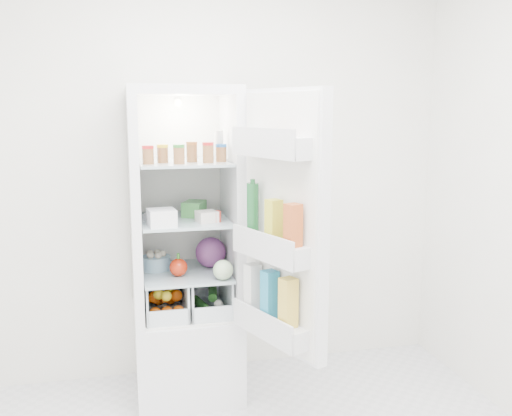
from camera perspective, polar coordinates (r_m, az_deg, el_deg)
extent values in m
cube|color=white|center=(3.57, -4.58, 3.82)|extent=(3.00, 0.02, 2.60)
cube|color=white|center=(3.54, -6.90, -13.95)|extent=(0.60, 0.60, 0.50)
cube|color=white|center=(3.24, -7.47, 11.57)|extent=(0.60, 0.60, 0.05)
cube|color=white|center=(3.55, -7.69, 0.89)|extent=(0.60, 0.05, 1.25)
cube|color=white|center=(3.27, -12.01, -0.03)|extent=(0.05, 0.60, 1.25)
cube|color=white|center=(3.32, -2.50, 0.34)|extent=(0.05, 0.60, 1.25)
cube|color=white|center=(3.52, -7.64, 0.81)|extent=(0.50, 0.01, 1.25)
sphere|color=white|center=(3.45, -7.81, 10.37)|extent=(0.05, 0.05, 0.05)
cube|color=#A0B4BB|center=(3.35, -7.02, -6.43)|extent=(0.49, 0.53, 0.01)
cube|color=#A0B4BB|center=(3.27, -7.14, -1.21)|extent=(0.49, 0.53, 0.02)
cube|color=#A0B4BB|center=(3.23, -7.27, 4.55)|extent=(0.49, 0.53, 0.02)
cylinder|color=#B21919|center=(3.07, -10.74, 5.13)|extent=(0.06, 0.06, 0.08)
cylinder|color=gold|center=(3.13, -9.32, 5.25)|extent=(0.06, 0.06, 0.08)
cylinder|color=#267226|center=(3.05, -7.71, 5.18)|extent=(0.06, 0.06, 0.08)
cylinder|color=brown|center=(3.16, -6.44, 5.37)|extent=(0.06, 0.06, 0.08)
cylinder|color=#B21919|center=(3.10, -4.81, 5.31)|extent=(0.06, 0.06, 0.08)
cylinder|color=#194C8C|center=(3.16, -3.50, 5.42)|extent=(0.06, 0.06, 0.08)
cylinder|color=silver|center=(3.23, -3.72, 6.24)|extent=(0.06, 0.06, 0.17)
cube|color=white|center=(3.08, -9.42, -0.97)|extent=(0.16, 0.16, 0.09)
cube|color=silver|center=(3.16, -4.95, -0.85)|extent=(0.13, 0.13, 0.06)
cylinder|color=red|center=(3.17, -4.30, -0.86)|extent=(0.11, 0.11, 0.06)
cube|color=silver|center=(3.26, -9.62, -0.82)|extent=(0.19, 0.17, 0.04)
cube|color=#408E40|center=(3.34, -6.21, -0.07)|extent=(0.16, 0.18, 0.09)
sphere|color=#63225E|center=(3.39, -4.56, -4.44)|extent=(0.18, 0.18, 0.18)
sphere|color=#B9230B|center=(3.24, -7.76, -5.90)|extent=(0.10, 0.10, 0.10)
cylinder|color=#8CB8D2|center=(3.40, -9.97, -5.43)|extent=(0.22, 0.22, 0.08)
sphere|color=#AECC99|center=(3.15, -3.31, -6.21)|extent=(0.11, 0.11, 0.11)
sphere|color=#FF600D|center=(3.28, -10.03, -10.35)|extent=(0.07, 0.07, 0.07)
sphere|color=#FF600D|center=(3.28, -8.88, -10.30)|extent=(0.07, 0.07, 0.07)
sphere|color=#FF600D|center=(3.29, -7.73, -10.24)|extent=(0.07, 0.07, 0.07)
sphere|color=#FF600D|center=(3.37, -10.18, -8.78)|extent=(0.07, 0.07, 0.07)
sphere|color=#FF600D|center=(3.38, -9.07, -8.73)|extent=(0.07, 0.07, 0.07)
sphere|color=#FF600D|center=(3.38, -7.96, -8.67)|extent=(0.07, 0.07, 0.07)
sphere|color=#FF600D|center=(3.51, -9.69, -8.98)|extent=(0.07, 0.07, 0.07)
sphere|color=#FF600D|center=(3.51, -8.53, -8.93)|extent=(0.07, 0.07, 0.07)
sphere|color=yellow|center=(3.31, -9.70, -8.51)|extent=(0.06, 0.06, 0.06)
sphere|color=yellow|center=(3.42, -8.64, -7.88)|extent=(0.06, 0.06, 0.06)
sphere|color=yellow|center=(3.27, -8.95, -8.70)|extent=(0.06, 0.06, 0.06)
cylinder|color=#1D511B|center=(3.42, -5.56, -9.57)|extent=(0.09, 0.21, 0.05)
cylinder|color=#1D511B|center=(3.46, -4.36, -8.44)|extent=(0.08, 0.21, 0.05)
sphere|color=white|center=(3.31, -4.58, -10.21)|extent=(0.05, 0.05, 0.05)
sphere|color=white|center=(3.33, -3.77, -9.55)|extent=(0.05, 0.05, 0.05)
cube|color=white|center=(2.82, 2.91, -1.41)|extent=(0.27, 0.58, 1.30)
cube|color=white|center=(2.79, 2.34, -1.49)|extent=(0.21, 0.53, 1.26)
cube|color=silver|center=(2.72, 1.54, 6.17)|extent=(0.28, 0.51, 0.10)
cube|color=silver|center=(2.79, 1.49, -4.12)|extent=(0.28, 0.51, 0.10)
cube|color=silver|center=(2.92, 1.46, -11.77)|extent=(0.28, 0.51, 0.10)
sphere|color=#AA694C|center=(2.61, 3.01, 7.32)|extent=(0.05, 0.05, 0.05)
sphere|color=#AA694C|center=(2.68, 1.96, 7.39)|extent=(0.05, 0.05, 0.05)
sphere|color=#AA694C|center=(2.74, 0.96, 7.46)|extent=(0.05, 0.05, 0.05)
cylinder|color=#164F25|center=(2.87, -0.33, -0.05)|extent=(0.06, 0.06, 0.26)
cube|color=gold|center=(2.73, 1.78, -1.21)|extent=(0.08, 0.08, 0.20)
cube|color=#C25322|center=(2.62, 3.72, -1.74)|extent=(0.08, 0.08, 0.20)
cube|color=white|center=(2.97, -0.33, -7.86)|extent=(0.09, 0.09, 0.24)
cube|color=teal|center=(2.85, 1.38, -8.62)|extent=(0.09, 0.09, 0.24)
cube|color=gold|center=(2.74, 3.24, -9.43)|extent=(0.09, 0.09, 0.24)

